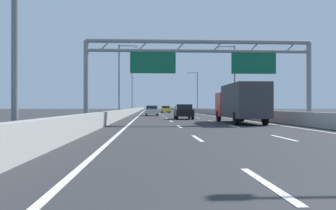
% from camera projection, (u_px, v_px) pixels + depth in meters
% --- Properties ---
extents(ground_plane, '(260.00, 260.00, 0.00)m').
position_uv_depth(ground_plane, '(163.00, 111.00, 102.76)').
color(ground_plane, '#2D2D30').
extents(lane_dash_left_0, '(0.16, 3.00, 0.01)m').
position_uv_depth(lane_dash_left_0, '(267.00, 184.00, 6.30)').
color(lane_dash_left_0, white).
rests_on(lane_dash_left_0, ground_plane).
extents(lane_dash_left_1, '(0.16, 3.00, 0.01)m').
position_uv_depth(lane_dash_left_1, '(197.00, 138.00, 15.29)').
color(lane_dash_left_1, white).
rests_on(lane_dash_left_1, ground_plane).
extents(lane_dash_left_2, '(0.16, 3.00, 0.01)m').
position_uv_depth(lane_dash_left_2, '(179.00, 127.00, 24.27)').
color(lane_dash_left_2, white).
rests_on(lane_dash_left_2, ground_plane).
extents(lane_dash_left_3, '(0.16, 3.00, 0.01)m').
position_uv_depth(lane_dash_left_3, '(171.00, 121.00, 33.26)').
color(lane_dash_left_3, white).
rests_on(lane_dash_left_3, ground_plane).
extents(lane_dash_left_4, '(0.16, 3.00, 0.01)m').
position_uv_depth(lane_dash_left_4, '(166.00, 118.00, 42.25)').
color(lane_dash_left_4, white).
rests_on(lane_dash_left_4, ground_plane).
extents(lane_dash_left_5, '(0.16, 3.00, 0.01)m').
position_uv_depth(lane_dash_left_5, '(163.00, 116.00, 51.24)').
color(lane_dash_left_5, white).
rests_on(lane_dash_left_5, ground_plane).
extents(lane_dash_left_6, '(0.16, 3.00, 0.01)m').
position_uv_depth(lane_dash_left_6, '(161.00, 115.00, 60.23)').
color(lane_dash_left_6, white).
rests_on(lane_dash_left_6, ground_plane).
extents(lane_dash_left_7, '(0.16, 3.00, 0.01)m').
position_uv_depth(lane_dash_left_7, '(160.00, 114.00, 69.21)').
color(lane_dash_left_7, white).
rests_on(lane_dash_left_7, ground_plane).
extents(lane_dash_left_8, '(0.16, 3.00, 0.01)m').
position_uv_depth(lane_dash_left_8, '(158.00, 113.00, 78.20)').
color(lane_dash_left_8, white).
rests_on(lane_dash_left_8, ground_plane).
extents(lane_dash_left_9, '(0.16, 3.00, 0.01)m').
position_uv_depth(lane_dash_left_9, '(157.00, 112.00, 87.19)').
color(lane_dash_left_9, white).
rests_on(lane_dash_left_9, ground_plane).
extents(lane_dash_left_10, '(0.16, 3.00, 0.01)m').
position_uv_depth(lane_dash_left_10, '(157.00, 112.00, 96.18)').
color(lane_dash_left_10, white).
rests_on(lane_dash_left_10, ground_plane).
extents(lane_dash_left_11, '(0.16, 3.00, 0.01)m').
position_uv_depth(lane_dash_left_11, '(156.00, 111.00, 105.17)').
color(lane_dash_left_11, white).
rests_on(lane_dash_left_11, ground_plane).
extents(lane_dash_left_12, '(0.16, 3.00, 0.01)m').
position_uv_depth(lane_dash_left_12, '(155.00, 111.00, 114.15)').
color(lane_dash_left_12, white).
rests_on(lane_dash_left_12, ground_plane).
extents(lane_dash_left_13, '(0.16, 3.00, 0.01)m').
position_uv_depth(lane_dash_left_13, '(155.00, 111.00, 123.14)').
color(lane_dash_left_13, white).
rests_on(lane_dash_left_13, ground_plane).
extents(lane_dash_left_14, '(0.16, 3.00, 0.01)m').
position_uv_depth(lane_dash_left_14, '(154.00, 110.00, 132.13)').
color(lane_dash_left_14, white).
rests_on(lane_dash_left_14, ground_plane).
extents(lane_dash_left_15, '(0.16, 3.00, 0.01)m').
position_uv_depth(lane_dash_left_15, '(154.00, 110.00, 141.12)').
color(lane_dash_left_15, white).
rests_on(lane_dash_left_15, ground_plane).
extents(lane_dash_left_16, '(0.16, 3.00, 0.01)m').
position_uv_depth(lane_dash_left_16, '(154.00, 110.00, 150.11)').
color(lane_dash_left_16, white).
rests_on(lane_dash_left_16, ground_plane).
extents(lane_dash_left_17, '(0.16, 3.00, 0.01)m').
position_uv_depth(lane_dash_left_17, '(153.00, 110.00, 159.09)').
color(lane_dash_left_17, white).
rests_on(lane_dash_left_17, ground_plane).
extents(lane_dash_right_1, '(0.16, 3.00, 0.01)m').
position_uv_depth(lane_dash_right_1, '(284.00, 138.00, 15.47)').
color(lane_dash_right_1, white).
rests_on(lane_dash_right_1, ground_plane).
extents(lane_dash_right_2, '(0.16, 3.00, 0.01)m').
position_uv_depth(lane_dash_right_2, '(234.00, 126.00, 24.46)').
color(lane_dash_right_2, white).
rests_on(lane_dash_right_2, ground_plane).
extents(lane_dash_right_3, '(0.16, 3.00, 0.01)m').
position_uv_depth(lane_dash_right_3, '(211.00, 121.00, 33.45)').
color(lane_dash_right_3, white).
rests_on(lane_dash_right_3, ground_plane).
extents(lane_dash_right_4, '(0.16, 3.00, 0.01)m').
position_uv_depth(lane_dash_right_4, '(198.00, 118.00, 42.43)').
color(lane_dash_right_4, white).
rests_on(lane_dash_right_4, ground_plane).
extents(lane_dash_right_5, '(0.16, 3.00, 0.01)m').
position_uv_depth(lane_dash_right_5, '(189.00, 116.00, 51.42)').
color(lane_dash_right_5, white).
rests_on(lane_dash_right_5, ground_plane).
extents(lane_dash_right_6, '(0.16, 3.00, 0.01)m').
position_uv_depth(lane_dash_right_6, '(183.00, 115.00, 60.41)').
color(lane_dash_right_6, white).
rests_on(lane_dash_right_6, ground_plane).
extents(lane_dash_right_7, '(0.16, 3.00, 0.01)m').
position_uv_depth(lane_dash_right_7, '(179.00, 114.00, 69.40)').
color(lane_dash_right_7, white).
rests_on(lane_dash_right_7, ground_plane).
extents(lane_dash_right_8, '(0.16, 3.00, 0.01)m').
position_uv_depth(lane_dash_right_8, '(175.00, 113.00, 78.39)').
color(lane_dash_right_8, white).
rests_on(lane_dash_right_8, ground_plane).
extents(lane_dash_right_9, '(0.16, 3.00, 0.01)m').
position_uv_depth(lane_dash_right_9, '(173.00, 112.00, 87.37)').
color(lane_dash_right_9, white).
rests_on(lane_dash_right_9, ground_plane).
extents(lane_dash_right_10, '(0.16, 3.00, 0.01)m').
position_uv_depth(lane_dash_right_10, '(170.00, 112.00, 96.36)').
color(lane_dash_right_10, white).
rests_on(lane_dash_right_10, ground_plane).
extents(lane_dash_right_11, '(0.16, 3.00, 0.01)m').
position_uv_depth(lane_dash_right_11, '(169.00, 111.00, 105.35)').
color(lane_dash_right_11, white).
rests_on(lane_dash_right_11, ground_plane).
extents(lane_dash_right_12, '(0.16, 3.00, 0.01)m').
position_uv_depth(lane_dash_right_12, '(167.00, 111.00, 114.34)').
color(lane_dash_right_12, white).
rests_on(lane_dash_right_12, ground_plane).
extents(lane_dash_right_13, '(0.16, 3.00, 0.01)m').
position_uv_depth(lane_dash_right_13, '(166.00, 111.00, 123.33)').
color(lane_dash_right_13, white).
rests_on(lane_dash_right_13, ground_plane).
extents(lane_dash_right_14, '(0.16, 3.00, 0.01)m').
position_uv_depth(lane_dash_right_14, '(165.00, 110.00, 132.31)').
color(lane_dash_right_14, white).
rests_on(lane_dash_right_14, ground_plane).
extents(lane_dash_right_15, '(0.16, 3.00, 0.01)m').
position_uv_depth(lane_dash_right_15, '(164.00, 110.00, 141.30)').
color(lane_dash_right_15, white).
rests_on(lane_dash_right_15, ground_plane).
extents(lane_dash_right_16, '(0.16, 3.00, 0.01)m').
position_uv_depth(lane_dash_right_16, '(163.00, 110.00, 150.29)').
color(lane_dash_right_16, white).
rests_on(lane_dash_right_16, ground_plane).
extents(lane_dash_right_17, '(0.16, 3.00, 0.01)m').
position_uv_depth(lane_dash_right_17, '(162.00, 110.00, 159.28)').
color(lane_dash_right_17, white).
rests_on(lane_dash_right_17, ground_plane).
extents(edge_line_left, '(0.16, 176.00, 0.01)m').
position_uv_depth(edge_line_left, '(143.00, 112.00, 90.51)').
color(edge_line_left, white).
rests_on(edge_line_left, ground_plane).
extents(edge_line_right, '(0.16, 176.00, 0.01)m').
position_uv_depth(edge_line_right, '(186.00, 112.00, 91.05)').
color(edge_line_right, white).
rests_on(edge_line_right, ground_plane).
extents(barrier_left, '(0.45, 220.00, 0.95)m').
position_uv_depth(barrier_left, '(138.00, 109.00, 112.40)').
color(barrier_left, '#9E9E99').
rests_on(barrier_left, ground_plane).
extents(barrier_right, '(0.45, 220.00, 0.95)m').
position_uv_depth(barrier_right, '(184.00, 109.00, 113.10)').
color(barrier_right, '#9E9E99').
rests_on(barrier_right, ground_plane).
extents(sign_gantry, '(17.22, 0.36, 6.36)m').
position_uv_depth(sign_gantry, '(200.00, 60.00, 28.04)').
color(sign_gantry, gray).
rests_on(sign_gantry, ground_plane).
extents(streetlamp_left_mid, '(2.58, 0.28, 9.50)m').
position_uv_depth(streetlamp_left_mid, '(121.00, 76.00, 49.17)').
color(streetlamp_left_mid, slate).
rests_on(streetlamp_left_mid, ground_plane).
extents(streetlamp_right_mid, '(2.58, 0.28, 9.50)m').
position_uv_depth(streetlamp_right_mid, '(233.00, 76.00, 49.94)').
color(streetlamp_right_mid, slate).
rests_on(streetlamp_right_mid, ground_plane).
extents(streetlamp_left_far, '(2.58, 0.28, 9.50)m').
position_uv_depth(streetlamp_left_far, '(133.00, 89.00, 87.44)').
color(streetlamp_left_far, slate).
rests_on(streetlamp_left_far, ground_plane).
extents(streetlamp_right_far, '(2.58, 0.28, 9.50)m').
position_uv_depth(streetlamp_right_far, '(196.00, 89.00, 88.21)').
color(streetlamp_right_far, slate).
rests_on(streetlamp_right_far, ground_plane).
extents(blue_car, '(1.78, 4.38, 1.40)m').
position_uv_depth(blue_car, '(178.00, 109.00, 95.95)').
color(blue_car, '#2347AD').
rests_on(blue_car, ground_plane).
extents(black_car, '(1.78, 4.17, 1.55)m').
position_uv_depth(black_car, '(184.00, 112.00, 38.76)').
color(black_car, black).
rests_on(black_car, ground_plane).
extents(yellow_car, '(1.85, 4.64, 1.48)m').
position_uv_depth(yellow_car, '(166.00, 109.00, 80.60)').
color(yellow_car, yellow).
rests_on(yellow_car, ground_plane).
extents(red_car, '(1.72, 4.20, 1.49)m').
position_uv_depth(red_car, '(165.00, 109.00, 93.38)').
color(red_car, red).
rests_on(red_car, ground_plane).
extents(silver_car, '(1.79, 4.55, 1.46)m').
position_uv_depth(silver_car, '(152.00, 110.00, 53.90)').
color(silver_car, '#A8ADB2').
rests_on(silver_car, ground_plane).
extents(box_truck, '(2.36, 8.93, 3.01)m').
position_uv_depth(box_truck, '(241.00, 102.00, 29.20)').
color(box_truck, '#B21E19').
rests_on(box_truck, ground_plane).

